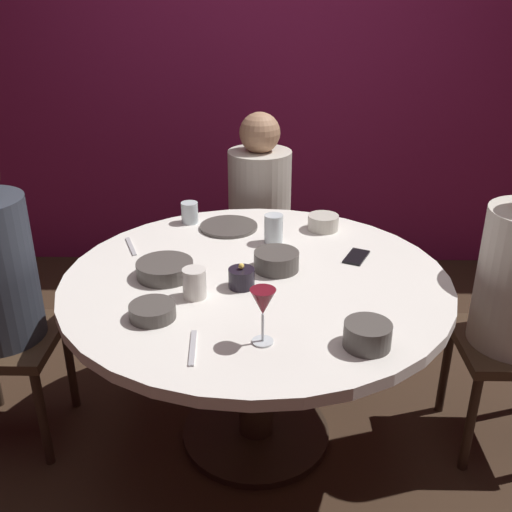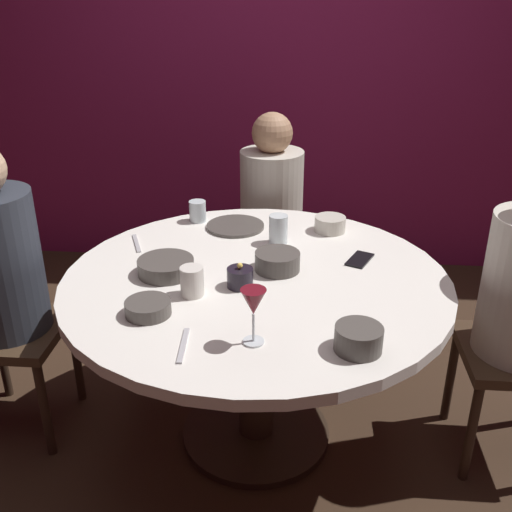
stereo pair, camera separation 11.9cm
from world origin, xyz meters
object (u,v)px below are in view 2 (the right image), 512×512
Objects in this scene: dinner_plate at (235,226)px; dining_table at (256,310)px; bowl_rice_portion at (330,224)px; cell_phone at (360,259)px; seated_diner_back at (272,196)px; bowl_small_white at (166,267)px; cup_by_left_diner at (198,211)px; bowl_sauce_side at (148,308)px; cup_near_candle at (192,281)px; bowl_serving_large at (358,339)px; bowl_salad_center at (277,261)px; wine_glass at (253,304)px; cup_by_right_diner at (278,229)px; candle_holder at (240,277)px.

dining_table is at bearing -74.48° from dinner_plate.
cell_phone is at bearing -69.81° from bowl_rice_portion.
seated_diner_back reaches higher than dining_table.
bowl_rice_portion is (0.61, 0.46, 0.00)m from bowl_small_white.
dining_table is at bearing -59.87° from cup_by_left_diner.
cell_phone is at bearing 33.16° from bowl_sauce_side.
bowl_small_white reaches higher than cell_phone.
dining_table is 13.61× the size of cup_near_candle.
cup_by_left_diner is (-0.63, 0.96, 0.01)m from bowl_serving_large.
bowl_small_white is (-0.40, -0.06, -0.01)m from bowl_salad_center.
bowl_small_white reaches higher than bowl_sauce_side.
bowl_sauce_side is 1.13× the size of bowl_rice_portion.
cell_phone is at bearing -29.74° from dinner_plate.
cup_near_candle reaches higher than bowl_rice_portion.
dining_table is 6.83× the size of bowl_small_white.
bowl_salad_center is (0.07, 0.06, 0.18)m from dining_table.
cell_phone is (0.36, 0.60, -0.12)m from wine_glass.
bowl_small_white is 0.53m from cup_by_left_diner.
bowl_serving_large reaches higher than bowl_small_white.
wine_glass is 0.56m from bowl_small_white.
seated_diner_back is 8.06× the size of bowl_serving_large.
seated_diner_back is 0.93m from bowl_salad_center.
dining_table is 0.44m from cell_phone.
bowl_rice_portion is at bearing 34.04° from cup_by_right_diner.
bowl_serving_large is at bearing -70.52° from cell_phone.
cup_by_right_diner is at bearing -145.96° from bowl_rice_portion.
candle_holder reaches higher than bowl_small_white.
cup_near_candle is (-0.20, -1.14, 0.08)m from seated_diner_back.
wine_glass is 1.90× the size of cup_by_left_diner.
wine_glass reaches higher than cup_by_right_diner.
candle_holder is 0.55m from dinner_plate.
bowl_serving_large is (0.46, -0.90, 0.03)m from dinner_plate.
dining_table is 0.51m from wine_glass.
bowl_rice_portion is at bearing 134.63° from cell_phone.
cup_near_candle is (-0.15, -0.07, 0.02)m from candle_holder.
cell_phone reaches higher than dining_table.
bowl_serving_large is at bearing -33.61° from bowl_small_white.
bowl_sauce_side is at bearing -122.40° from cell_phone.
bowl_rice_portion is (-0.11, 0.29, 0.03)m from cell_phone.
cup_near_candle is 0.68m from cup_by_left_diner.
dinner_plate is at bearing 116.71° from bowl_salad_center.
dining_table is at bearing -142.48° from bowl_salad_center.
cup_near_candle is (-0.53, 0.29, 0.01)m from bowl_serving_large.
cup_by_left_diner reaches higher than bowl_sauce_side.
wine_glass is at bearing -95.41° from bowl_salad_center.
cup_by_right_diner is at bearing -179.46° from cell_phone.
dinner_plate is at bearing 98.20° from candle_holder.
dinner_plate is 1.21× the size of bowl_small_white.
seated_diner_back reaches higher than wine_glass.
candle_holder is 0.45× the size of bowl_small_white.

